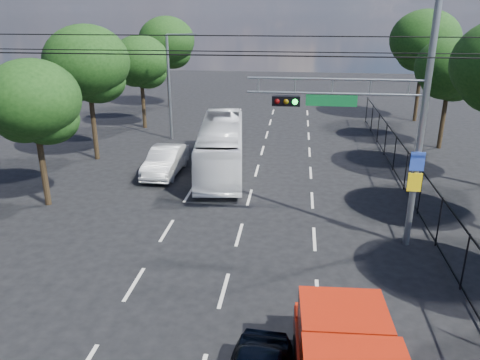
# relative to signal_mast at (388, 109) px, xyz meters

# --- Properties ---
(lane_markings) EXTENTS (6.12, 38.00, 0.01)m
(lane_markings) POSITION_rel_signal_mast_xyz_m (-5.28, 6.01, -5.24)
(lane_markings) COLOR beige
(lane_markings) RESTS_ON ground
(signal_mast) EXTENTS (6.43, 0.39, 9.50)m
(signal_mast) POSITION_rel_signal_mast_xyz_m (0.00, 0.00, 0.00)
(signal_mast) COLOR slate
(signal_mast) RESTS_ON ground
(streetlight_left) EXTENTS (2.09, 0.22, 7.08)m
(streetlight_left) POSITION_rel_signal_mast_xyz_m (-11.62, 14.01, -1.30)
(streetlight_left) COLOR slate
(streetlight_left) RESTS_ON ground
(utility_wires) EXTENTS (22.00, 5.04, 0.74)m
(utility_wires) POSITION_rel_signal_mast_xyz_m (-5.28, 0.84, 1.99)
(utility_wires) COLOR black
(utility_wires) RESTS_ON ground
(fence_right) EXTENTS (0.06, 34.03, 2.00)m
(fence_right) POSITION_rel_signal_mast_xyz_m (2.32, 4.18, -4.21)
(fence_right) COLOR black
(fence_right) RESTS_ON ground
(tree_right_d) EXTENTS (4.32, 4.32, 7.02)m
(tree_right_d) POSITION_rel_signal_mast_xyz_m (6.13, 14.03, -0.39)
(tree_right_d) COLOR black
(tree_right_d) RESTS_ON ground
(tree_right_e) EXTENTS (5.28, 5.28, 8.58)m
(tree_right_e) POSITION_rel_signal_mast_xyz_m (6.33, 22.03, 0.69)
(tree_right_e) COLOR black
(tree_right_e) RESTS_ON ground
(tree_left_b) EXTENTS (4.08, 4.08, 6.63)m
(tree_left_b) POSITION_rel_signal_mast_xyz_m (-14.47, 2.03, -0.66)
(tree_left_b) COLOR black
(tree_left_b) RESTS_ON ground
(tree_left_c) EXTENTS (4.80, 4.80, 7.80)m
(tree_left_c) POSITION_rel_signal_mast_xyz_m (-15.07, 9.03, 0.15)
(tree_left_c) COLOR black
(tree_left_c) RESTS_ON ground
(tree_left_d) EXTENTS (4.20, 4.20, 6.83)m
(tree_left_d) POSITION_rel_signal_mast_xyz_m (-14.67, 17.03, -0.52)
(tree_left_d) COLOR black
(tree_left_d) RESTS_ON ground
(tree_left_e) EXTENTS (4.92, 4.92, 7.99)m
(tree_left_e) POSITION_rel_signal_mast_xyz_m (-14.87, 25.03, 0.29)
(tree_left_e) COLOR black
(tree_left_e) RESTS_ON ground
(white_bus) EXTENTS (3.46, 10.03, 2.74)m
(white_bus) POSITION_rel_signal_mast_xyz_m (-7.28, 7.90, -3.87)
(white_bus) COLOR white
(white_bus) RESTS_ON ground
(white_van) EXTENTS (1.64, 4.52, 1.48)m
(white_van) POSITION_rel_signal_mast_xyz_m (-10.21, 6.88, -4.50)
(white_van) COLOR silver
(white_van) RESTS_ON ground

